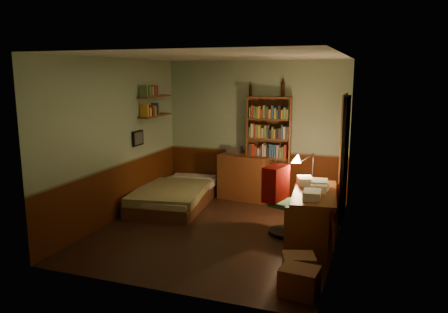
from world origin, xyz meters
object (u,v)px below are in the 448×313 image
(dresser, at_px, (245,177))
(mini_stereo, at_px, (234,150))
(bed, at_px, (175,188))
(cardboard_box_b, at_px, (299,265))
(desk_lamp, at_px, (313,162))
(desk, at_px, (314,217))
(cardboard_box_a, at_px, (299,281))
(bookshelf, at_px, (268,149))
(office_chair, at_px, (287,201))

(dresser, height_order, mini_stereo, mini_stereo)
(bed, height_order, cardboard_box_b, bed)
(desk_lamp, bearing_deg, mini_stereo, 133.91)
(desk, distance_m, cardboard_box_a, 1.55)
(bookshelf, xyz_separation_m, desk, (1.13, -1.88, -0.60))
(bookshelf, relative_size, desk_lamp, 3.42)
(bed, height_order, desk, desk)
(desk_lamp, height_order, cardboard_box_a, desk_lamp)
(desk, bearing_deg, office_chair, 147.16)
(bookshelf, height_order, desk_lamp, bookshelf)
(bed, xyz_separation_m, dresser, (1.07, 0.82, 0.12))
(office_chair, bearing_deg, bed, 175.93)
(office_chair, height_order, cardboard_box_a, office_chair)
(office_chair, bearing_deg, cardboard_box_a, -58.98)
(office_chair, bearing_deg, cardboard_box_b, -57.27)
(bookshelf, relative_size, office_chair, 1.93)
(mini_stereo, xyz_separation_m, cardboard_box_a, (1.89, -3.46, -0.77))
(mini_stereo, relative_size, office_chair, 0.25)
(cardboard_box_a, bearing_deg, office_chair, 105.91)
(dresser, height_order, cardboard_box_b, dresser)
(desk, bearing_deg, dresser, 124.81)
(bed, distance_m, bookshelf, 1.87)
(bed, relative_size, mini_stereo, 8.26)
(desk, bearing_deg, cardboard_box_a, -93.24)
(cardboard_box_b, bearing_deg, desk, 89.58)
(desk, distance_m, cardboard_box_b, 1.11)
(mini_stereo, bearing_deg, dresser, -8.39)
(dresser, xyz_separation_m, mini_stereo, (-0.26, 0.13, 0.49))
(bookshelf, height_order, office_chair, bookshelf)
(dresser, height_order, desk, dresser)
(office_chair, bearing_deg, bookshelf, 128.24)
(cardboard_box_b, bearing_deg, bookshelf, 110.77)
(cardboard_box_a, xyz_separation_m, cardboard_box_b, (-0.08, 0.44, -0.02))
(dresser, height_order, cardboard_box_a, dresser)
(bed, distance_m, cardboard_box_a, 3.70)
(desk_lamp, distance_m, cardboard_box_a, 2.38)
(desk, height_order, desk_lamp, desk_lamp)
(desk_lamp, xyz_separation_m, office_chair, (-0.29, -0.46, -0.53))
(dresser, distance_m, mini_stereo, 0.57)
(bed, relative_size, desk_lamp, 3.63)
(dresser, distance_m, cardboard_box_a, 3.72)
(dresser, height_order, bookshelf, bookshelf)
(bed, relative_size, dresser, 2.16)
(bed, bearing_deg, desk_lamp, -13.47)
(bookshelf, bearing_deg, cardboard_box_b, -76.57)
(desk, relative_size, cardboard_box_b, 3.81)
(bookshelf, xyz_separation_m, office_chair, (0.71, -1.67, -0.47))
(dresser, relative_size, mini_stereo, 3.82)
(dresser, bearing_deg, cardboard_box_b, -54.63)
(desk, height_order, cardboard_box_b, desk)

